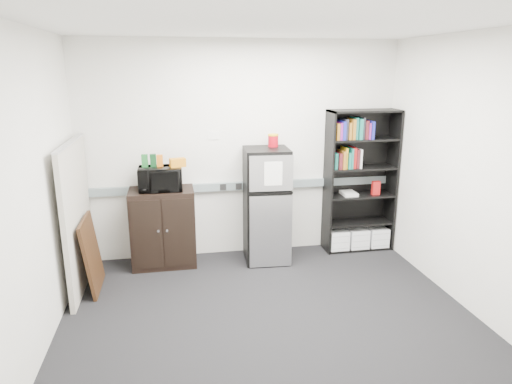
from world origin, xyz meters
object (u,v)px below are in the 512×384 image
(bookshelf, at_px, (360,182))
(cubicle_partition, at_px, (77,216))
(microwave, at_px, (160,179))
(refrigerator, at_px, (266,206))
(cabinet, at_px, (163,227))

(bookshelf, xyz_separation_m, cubicle_partition, (-3.43, -0.49, -0.10))
(bookshelf, relative_size, microwave, 3.68)
(microwave, height_order, refrigerator, refrigerator)
(cabinet, distance_m, refrigerator, 1.29)
(bookshelf, bearing_deg, cabinet, -178.55)
(microwave, relative_size, refrigerator, 0.35)
(cubicle_partition, relative_size, refrigerator, 1.14)
(bookshelf, bearing_deg, cubicle_partition, -171.94)
(microwave, bearing_deg, bookshelf, 2.00)
(refrigerator, bearing_deg, cubicle_partition, -167.86)
(cubicle_partition, distance_m, microwave, 1.01)
(cubicle_partition, bearing_deg, microwave, 24.54)
(bookshelf, height_order, refrigerator, bookshelf)
(cubicle_partition, xyz_separation_m, cabinet, (0.89, 0.42, -0.33))
(cubicle_partition, distance_m, refrigerator, 2.18)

